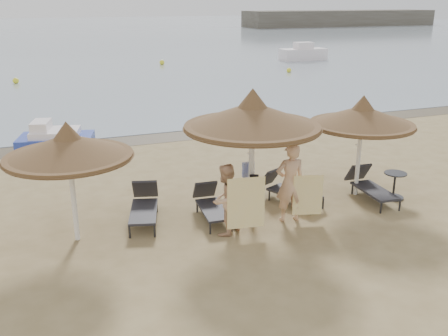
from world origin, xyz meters
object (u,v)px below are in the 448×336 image
Objects in this scene: palapa_right at (362,116)px; lounger_near_left at (211,204)px; lounger_far_right at (370,185)px; pedal_boat at (55,141)px; lounger_far_left at (144,205)px; palapa_left at (68,147)px; lounger_near_right at (287,189)px; person_left at (225,194)px; side_table at (394,186)px; palapa_center at (252,116)px; person_right at (290,177)px.

lounger_near_left is at bearing 179.81° from palapa_right.
lounger_far_right is 10.52m from pedal_boat.
lounger_near_left is 0.95× the size of lounger_far_right.
pedal_boat is (-1.66, 6.52, 0.05)m from lounger_far_left.
palapa_left is at bearing -179.47° from palapa_right.
person_left reaches higher than lounger_near_right.
palapa_left is 8.33m from side_table.
lounger_far_left reaches higher than lounger_far_right.
palapa_center is 4.08m from lounger_far_right.
lounger_near_left is at bearing -19.70° from person_right.
person_right is at bearing -139.86° from lounger_near_right.
lounger_near_right reaches higher than side_table.
person_right reaches higher than lounger_far_right.
palapa_center is 1.73× the size of lounger_far_right.
person_right is at bearing -9.04° from palapa_left.
palapa_center is at bearing -175.31° from lounger_far_right.
person_right reaches higher than pedal_boat.
palapa_center is 1.65× the size of lounger_far_left.
lounger_far_left is at bearing 170.79° from side_table.
palapa_center reaches higher than person_left.
person_left reaches higher than pedal_boat.
person_right reaches higher than person_left.
lounger_near_left reaches higher than side_table.
palapa_right is 4.45m from person_left.
lounger_far_left is at bearing 175.38° from palapa_right.
pedal_boat is (-7.37, 6.98, -1.74)m from palapa_right.
pedal_boat is (-0.03, 7.05, -1.71)m from palapa_left.
palapa_center is 2.38m from lounger_near_left.
person_right reaches higher than lounger_far_left.
side_table is at bearing -29.10° from pedal_boat.
lounger_far_left is (1.62, 0.53, -1.76)m from palapa_left.
palapa_right is at bearing 0.53° from palapa_left.
lounger_far_right is at bearing 153.87° from person_left.
palapa_left is at bearing 159.07° from lounger_near_right.
lounger_near_left is 0.78× the size of person_right.
person_right is at bearing 150.07° from person_left.
lounger_far_left is at bearing 168.56° from lounger_near_left.
person_left is at bearing -167.94° from lounger_far_right.
lounger_far_left is 5.93m from lounger_far_right.
palapa_left is at bearing -75.94° from pedal_boat.
person_right reaches higher than lounger_near_right.
lounger_far_left is at bearing -76.61° from person_left.
pedal_boat is at bearing 139.99° from lounger_far_right.
palapa_center is 1.88m from person_left.
palapa_left is at bearing -1.83° from person_right.
palapa_left is 1.46× the size of lounger_near_right.
lounger_far_right is at bearing -65.45° from palapa_right.
lounger_near_left is 0.92× the size of person_left.
lounger_far_left is 1.05× the size of lounger_far_right.
lounger_near_left is 2.03m from person_right.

